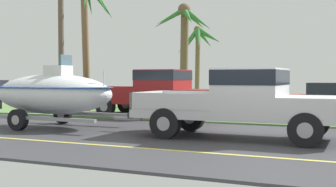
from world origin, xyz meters
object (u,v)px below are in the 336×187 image
(boat_on_trailer, at_px, (53,94))
(parked_pickup_background, at_px, (163,91))
(palm_tree_mid, at_px, (87,8))
(utility_pole, at_px, (61,7))
(pickup_truck_towing, at_px, (250,99))
(palm_tree_near_right, at_px, (199,44))
(palm_tree_far_left, at_px, (185,33))

(boat_on_trailer, relative_size, parked_pickup_background, 0.93)
(parked_pickup_background, bearing_deg, palm_tree_mid, 171.71)
(parked_pickup_background, distance_m, utility_pole, 5.62)
(pickup_truck_towing, xyz_separation_m, utility_pole, (-9.06, 3.96, 3.53))
(parked_pickup_background, bearing_deg, palm_tree_near_right, 101.21)
(utility_pole, bearing_deg, boat_on_trailer, -55.84)
(pickup_truck_towing, relative_size, boat_on_trailer, 1.00)
(palm_tree_near_right, bearing_deg, utility_pole, -103.44)
(palm_tree_near_right, distance_m, utility_pole, 10.58)
(pickup_truck_towing, height_order, palm_tree_mid, palm_tree_mid)
(boat_on_trailer, bearing_deg, palm_tree_near_right, 90.96)
(boat_on_trailer, bearing_deg, palm_tree_far_left, 89.22)
(pickup_truck_towing, relative_size, palm_tree_near_right, 1.17)
(pickup_truck_towing, relative_size, parked_pickup_background, 0.93)
(boat_on_trailer, relative_size, palm_tree_mid, 0.89)
(pickup_truck_towing, distance_m, parked_pickup_background, 6.82)
(palm_tree_far_left, relative_size, utility_pole, 0.64)
(pickup_truck_towing, height_order, palm_tree_far_left, palm_tree_far_left)
(palm_tree_far_left, bearing_deg, boat_on_trailer, -90.78)
(palm_tree_near_right, bearing_deg, palm_tree_far_left, -83.22)
(parked_pickup_background, xyz_separation_m, palm_tree_mid, (-4.02, 0.59, 3.65))
(boat_on_trailer, distance_m, utility_pole, 5.92)
(parked_pickup_background, bearing_deg, utility_pole, -167.85)
(palm_tree_near_right, distance_m, palm_tree_far_left, 3.30)
(parked_pickup_background, height_order, utility_pole, utility_pole)
(pickup_truck_towing, height_order, boat_on_trailer, boat_on_trailer)
(palm_tree_near_right, relative_size, palm_tree_far_left, 0.85)
(boat_on_trailer, distance_m, palm_tree_near_right, 14.46)
(pickup_truck_towing, xyz_separation_m, parked_pickup_background, (-4.76, 4.89, 0.03))
(palm_tree_far_left, distance_m, utility_pole, 7.58)
(pickup_truck_towing, bearing_deg, utility_pole, 156.36)
(utility_pole, bearing_deg, parked_pickup_background, 12.15)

